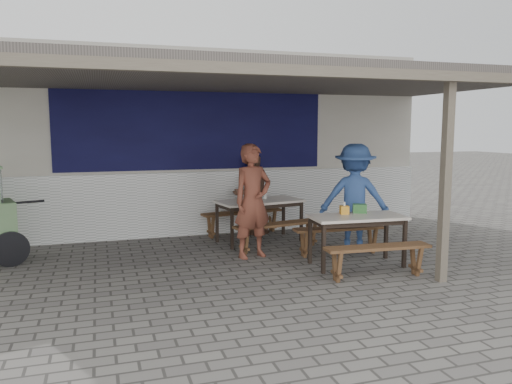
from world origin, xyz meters
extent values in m
plane|color=#67635D|center=(0.00, 0.00, 0.00)|extent=(60.00, 60.00, 0.00)
cube|color=beige|center=(0.00, 3.60, 1.75)|extent=(9.00, 1.20, 3.50)
cube|color=white|center=(0.00, 2.97, 0.60)|extent=(9.00, 0.10, 1.20)
cube|color=#0D0D3F|center=(-0.20, 2.98, 2.05)|extent=(5.00, 0.03, 1.60)
cube|color=#524C46|center=(0.00, 1.00, 2.75)|extent=(9.00, 4.20, 0.12)
cube|color=#6E6553|center=(0.00, -1.05, 2.65)|extent=(9.00, 0.12, 0.12)
cube|color=#6E6553|center=(2.35, -0.90, 1.35)|extent=(0.11, 0.11, 2.70)
cube|color=silver|center=(0.77, 2.06, 0.73)|extent=(1.61, 1.00, 0.04)
cube|color=black|center=(0.77, 2.06, 0.67)|extent=(1.50, 0.89, 0.06)
cube|color=black|center=(0.15, 1.63, 0.35)|extent=(0.05, 0.05, 0.71)
cube|color=black|center=(1.51, 1.89, 0.35)|extent=(0.05, 0.05, 0.71)
cube|color=black|center=(0.04, 2.24, 0.35)|extent=(0.05, 0.05, 0.71)
cube|color=black|center=(1.40, 2.50, 0.35)|extent=(0.05, 0.05, 0.71)
cube|color=brown|center=(0.90, 1.40, 0.43)|extent=(1.63, 0.57, 0.04)
cube|color=brown|center=(0.26, 1.28, 0.21)|extent=(0.10, 0.28, 0.41)
cube|color=brown|center=(1.54, 1.52, 0.21)|extent=(0.10, 0.28, 0.41)
cube|color=brown|center=(0.65, 2.73, 0.43)|extent=(1.63, 0.57, 0.04)
cube|color=brown|center=(0.01, 2.61, 0.21)|extent=(0.10, 0.28, 0.41)
cube|color=brown|center=(1.29, 2.85, 0.21)|extent=(0.10, 0.28, 0.41)
cube|color=silver|center=(1.65, 0.12, 0.73)|extent=(1.41, 0.75, 0.04)
cube|color=black|center=(1.65, 0.12, 0.67)|extent=(1.31, 0.65, 0.06)
cube|color=black|center=(1.01, -0.11, 0.35)|extent=(0.05, 0.05, 0.71)
cube|color=black|center=(2.25, -0.19, 0.35)|extent=(0.05, 0.05, 0.71)
cube|color=black|center=(1.04, 0.43, 0.35)|extent=(0.05, 0.05, 0.71)
cube|color=black|center=(2.29, 0.35, 0.35)|extent=(0.05, 0.05, 0.71)
cube|color=brown|center=(1.61, -0.53, 0.43)|extent=(1.49, 0.37, 0.04)
cube|color=brown|center=(1.02, -0.49, 0.21)|extent=(0.07, 0.28, 0.41)
cube|color=brown|center=(2.19, -0.57, 0.21)|extent=(0.07, 0.28, 0.41)
cube|color=brown|center=(1.69, 0.77, 0.43)|extent=(1.49, 0.37, 0.04)
cube|color=brown|center=(1.11, 0.81, 0.21)|extent=(0.07, 0.28, 0.41)
cube|color=brown|center=(2.27, 0.73, 0.21)|extent=(0.07, 0.28, 0.41)
cylinder|color=black|center=(-3.21, 1.59, 0.26)|extent=(0.52, 0.19, 0.52)
cylinder|color=black|center=(-3.08, 1.99, 0.89)|extent=(0.64, 0.22, 0.04)
imported|color=brown|center=(0.34, 1.06, 0.89)|extent=(0.74, 0.58, 1.78)
imported|color=brown|center=(0.83, 2.75, 0.76)|extent=(0.81, 0.67, 1.52)
imported|color=#325191|center=(2.06, 0.95, 0.89)|extent=(1.32, 1.13, 1.77)
cube|color=orange|center=(1.53, 0.30, 0.81)|extent=(0.15, 0.15, 0.12)
cube|color=#2F6B31|center=(1.80, 0.32, 0.82)|extent=(0.24, 0.20, 0.13)
cylinder|color=silver|center=(0.92, 2.23, 0.79)|extent=(0.08, 0.08, 0.09)
imported|color=silver|center=(0.66, 2.10, 0.77)|extent=(0.20, 0.20, 0.05)
camera|label=1|loc=(-1.93, -6.28, 2.02)|focal=35.00mm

